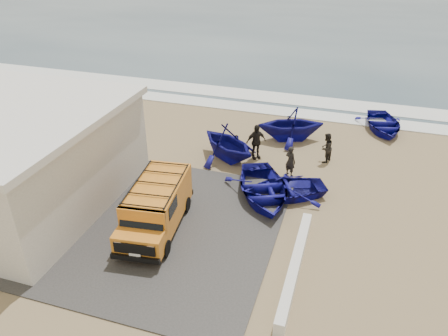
# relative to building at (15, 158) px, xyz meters

# --- Properties ---
(ground) EXTENTS (160.00, 160.00, 0.00)m
(ground) POSITION_rel_building_xyz_m (7.50, 2.00, -2.16)
(ground) COLOR #907954
(slab) EXTENTS (12.00, 10.00, 0.05)m
(slab) POSITION_rel_building_xyz_m (5.50, -0.00, -2.14)
(slab) COLOR #3D3B38
(slab) RESTS_ON ground
(ocean) EXTENTS (180.00, 88.00, 0.01)m
(ocean) POSITION_rel_building_xyz_m (7.50, 58.00, -2.16)
(ocean) COLOR #385166
(ocean) RESTS_ON ground
(surf_line) EXTENTS (180.00, 1.60, 0.06)m
(surf_line) POSITION_rel_building_xyz_m (7.50, 14.00, -2.13)
(surf_line) COLOR white
(surf_line) RESTS_ON ground
(surf_wash) EXTENTS (180.00, 2.20, 0.04)m
(surf_wash) POSITION_rel_building_xyz_m (7.50, 16.50, -2.14)
(surf_wash) COLOR white
(surf_wash) RESTS_ON ground
(building) EXTENTS (8.40, 9.40, 4.30)m
(building) POSITION_rel_building_xyz_m (0.00, 0.00, 0.00)
(building) COLOR silver
(building) RESTS_ON ground
(parapet) EXTENTS (0.35, 6.00, 0.55)m
(parapet) POSITION_rel_building_xyz_m (12.50, -1.00, -1.89)
(parapet) COLOR silver
(parapet) RESTS_ON ground
(van) EXTENTS (2.39, 4.92, 2.03)m
(van) POSITION_rel_building_xyz_m (6.66, -0.05, -1.07)
(van) COLOR orange
(van) RESTS_ON ground
(boat_near_left) EXTENTS (4.76, 5.41, 0.93)m
(boat_near_left) POSITION_rel_building_xyz_m (10.26, 3.46, -1.70)
(boat_near_left) COLOR navy
(boat_near_left) RESTS_ON ground
(boat_near_right) EXTENTS (4.64, 4.16, 0.79)m
(boat_near_right) POSITION_rel_building_xyz_m (11.17, 3.85, -1.77)
(boat_near_right) COLOR navy
(boat_near_right) RESTS_ON ground
(boat_mid_left) EXTENTS (4.88, 4.75, 1.96)m
(boat_mid_left) POSITION_rel_building_xyz_m (7.62, 6.53, -1.18)
(boat_mid_left) COLOR navy
(boat_mid_left) RESTS_ON ground
(boat_far_left) EXTENTS (4.66, 4.36, 1.98)m
(boat_far_left) POSITION_rel_building_xyz_m (10.37, 9.92, -1.18)
(boat_far_left) COLOR navy
(boat_far_left) RESTS_ON ground
(boat_far_right) EXTENTS (3.68, 4.53, 0.83)m
(boat_far_right) POSITION_rel_building_xyz_m (15.49, 12.92, -1.75)
(boat_far_right) COLOR navy
(boat_far_right) RESTS_ON ground
(fisherman_front) EXTENTS (0.69, 0.62, 1.59)m
(fisherman_front) POSITION_rel_building_xyz_m (11.08, 5.84, -1.37)
(fisherman_front) COLOR black
(fisherman_front) RESTS_ON ground
(fisherman_middle) EXTENTS (0.86, 0.95, 1.60)m
(fisherman_middle) POSITION_rel_building_xyz_m (12.60, 7.83, -1.36)
(fisherman_middle) COLOR black
(fisherman_middle) RESTS_ON ground
(fisherman_back) EXTENTS (1.16, 1.08, 1.92)m
(fisherman_back) POSITION_rel_building_xyz_m (9.01, 7.11, -1.20)
(fisherman_back) COLOR black
(fisherman_back) RESTS_ON ground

